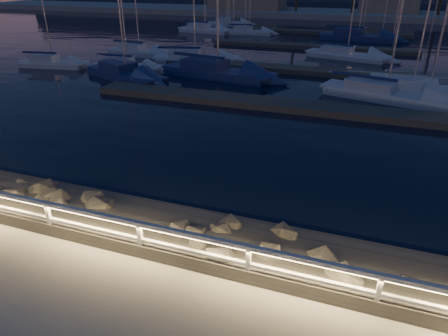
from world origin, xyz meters
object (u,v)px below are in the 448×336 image
(sailboat_e, at_px, (126,66))
(sailboat_a, at_px, (52,62))
(sailboat_n, at_px, (204,29))
(sailboat_g, at_px, (215,71))
(sailboat_c, at_px, (426,90))
(sailboat_i, at_px, (248,31))
(sailboat_b, at_px, (124,73))
(sailboat_h, at_px, (408,89))
(sailboat_m, at_px, (228,23))
(sailboat_f, at_px, (138,51))
(guard_rail, at_px, (105,223))
(sailboat_d, at_px, (383,92))
(sailboat_k, at_px, (356,36))
(sailboat_j, at_px, (193,58))
(sailboat_l, at_px, (345,54))

(sailboat_e, bearing_deg, sailboat_a, -175.15)
(sailboat_a, height_order, sailboat_n, sailboat_n)
(sailboat_a, relative_size, sailboat_g, 0.66)
(sailboat_c, relative_size, sailboat_i, 1.23)
(sailboat_b, height_order, sailboat_h, sailboat_h)
(sailboat_b, height_order, sailboat_n, sailboat_b)
(sailboat_g, xyz_separation_m, sailboat_m, (-10.22, 32.63, -0.05))
(sailboat_g, bearing_deg, sailboat_f, 159.97)
(sailboat_c, height_order, sailboat_i, sailboat_c)
(guard_rail, distance_m, sailboat_i, 47.26)
(sailboat_d, bearing_deg, sailboat_k, 112.64)
(guard_rail, distance_m, sailboat_m, 57.08)
(sailboat_f, relative_size, sailboat_j, 0.89)
(sailboat_k, bearing_deg, sailboat_g, -106.22)
(sailboat_e, bearing_deg, sailboat_b, -62.39)
(guard_rail, xyz_separation_m, sailboat_j, (-9.07, 26.77, -0.94))
(sailboat_e, xyz_separation_m, sailboat_h, (21.99, -0.06, 0.03))
(sailboat_e, distance_m, sailboat_l, 20.68)
(sailboat_a, xyz_separation_m, sailboat_i, (10.52, 25.30, 0.01))
(sailboat_f, relative_size, sailboat_g, 0.73)
(sailboat_h, bearing_deg, sailboat_k, 99.85)
(sailboat_a, xyz_separation_m, sailboat_g, (14.88, 1.35, 0.07))
(sailboat_f, xyz_separation_m, sailboat_n, (-0.08, 17.72, 0.04))
(sailboat_l, distance_m, sailboat_m, 28.83)
(sailboat_g, bearing_deg, guard_rail, -66.94)
(sailboat_f, bearing_deg, sailboat_c, -8.91)
(sailboat_f, bearing_deg, sailboat_g, -24.57)
(sailboat_e, distance_m, sailboat_i, 24.73)
(sailboat_d, height_order, sailboat_i, sailboat_d)
(sailboat_a, xyz_separation_m, sailboat_f, (4.31, 7.43, 0.00))
(sailboat_a, xyz_separation_m, sailboat_e, (7.04, 0.82, 0.01))
(guard_rail, distance_m, sailboat_a, 29.06)
(sailboat_c, relative_size, sailboat_k, 0.83)
(sailboat_d, xyz_separation_m, sailboat_j, (-16.41, 6.53, 0.02))
(sailboat_m, bearing_deg, sailboat_a, -116.74)
(sailboat_d, height_order, sailboat_e, sailboat_d)
(sailboat_b, distance_m, sailboat_n, 27.04)
(sailboat_l, bearing_deg, sailboat_m, 147.00)
(sailboat_j, height_order, sailboat_k, sailboat_k)
(sailboat_f, height_order, sailboat_m, sailboat_f)
(sailboat_g, relative_size, sailboat_k, 0.99)
(sailboat_f, bearing_deg, sailboat_l, 20.07)
(sailboat_h, bearing_deg, sailboat_f, 163.89)
(sailboat_b, distance_m, sailboat_h, 20.78)
(guard_rail, distance_m, sailboat_b, 22.68)
(guard_rail, xyz_separation_m, sailboat_i, (-9.57, 46.27, -0.97))
(sailboat_c, xyz_separation_m, sailboat_i, (-19.62, 24.44, -0.01))
(sailboat_c, xyz_separation_m, sailboat_n, (-25.91, 24.29, 0.02))
(sailboat_f, height_order, sailboat_i, sailboat_f)
(sailboat_f, height_order, sailboat_g, sailboat_g)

